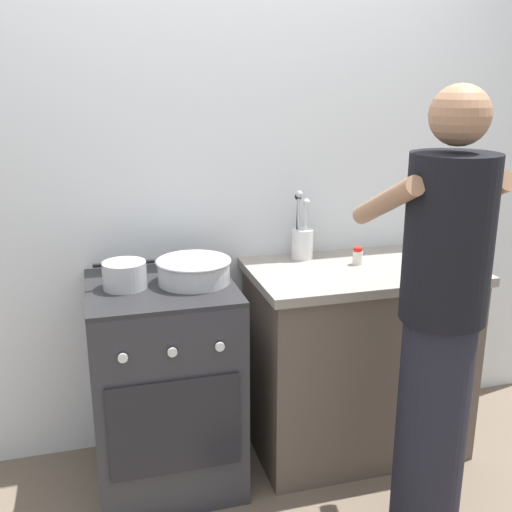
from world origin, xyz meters
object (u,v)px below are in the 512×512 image
object	(u,v)px
pot	(125,275)
utensil_crock	(302,240)
spice_bottle	(358,256)
person	(440,328)
stove_range	(165,384)
mixing_bowl	(194,270)

from	to	relation	value
pot	utensil_crock	distance (m)	0.85
spice_bottle	person	bearing A→B (deg)	-88.98
stove_range	spice_bottle	bearing A→B (deg)	3.05
stove_range	spice_bottle	world-z (taller)	spice_bottle
pot	spice_bottle	size ratio (longest dim) A/B	3.02
mixing_bowl	utensil_crock	distance (m)	0.59
mixing_bowl	utensil_crock	world-z (taller)	utensil_crock
utensil_crock	spice_bottle	bearing A→B (deg)	-36.98
stove_range	spice_bottle	distance (m)	1.03
stove_range	spice_bottle	xyz separation A→B (m)	(0.90, 0.05, 0.49)
mixing_bowl	spice_bottle	xyz separation A→B (m)	(0.76, 0.05, -0.02)
person	stove_range	bearing A→B (deg)	145.65
pot	person	world-z (taller)	person
pot	spice_bottle	xyz separation A→B (m)	(1.04, 0.05, -0.02)
utensil_crock	mixing_bowl	bearing A→B (deg)	-159.03
spice_bottle	mixing_bowl	bearing A→B (deg)	-176.10
utensil_crock	person	distance (m)	0.87
spice_bottle	stove_range	bearing A→B (deg)	-176.95
stove_range	person	size ratio (longest dim) A/B	0.53
pot	person	xyz separation A→B (m)	(1.05, -0.63, -0.09)
stove_range	person	xyz separation A→B (m)	(0.91, -0.62, 0.41)
pot	spice_bottle	world-z (taller)	pot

